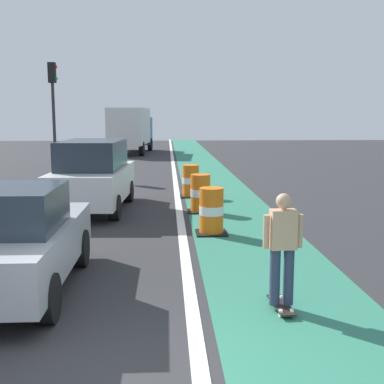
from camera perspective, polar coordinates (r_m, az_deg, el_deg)
bike_lane_strip at (r=17.08m, az=3.36°, el=-0.54°), size 2.50×80.00×0.01m
lane_divider_stripe at (r=16.99m, az=-1.67°, el=-0.58°), size 0.20×80.00×0.01m
skateboarder_on_lane at (r=7.21m, az=10.27°, el=-6.28°), size 0.57×0.81×1.69m
parked_sedan_nearest at (r=8.30m, az=-20.01°, el=-5.23°), size 1.93×4.11×1.70m
parked_suv_second at (r=14.84m, az=-11.17°, el=1.92°), size 2.10×4.69×2.04m
traffic_barrel_front at (r=11.70m, az=2.22°, el=-2.23°), size 0.73×0.73×1.09m
traffic_barrel_mid at (r=14.30m, az=0.97°, el=-0.21°), size 0.73×0.73×1.09m
traffic_barrel_back at (r=16.99m, az=-0.15°, el=1.22°), size 0.73×0.73×1.09m
delivery_truck_down_block at (r=36.62m, az=-6.93°, el=7.28°), size 2.87×7.75×3.23m
traffic_light_corner at (r=23.95m, az=-15.53°, el=10.22°), size 0.41×0.32×5.10m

